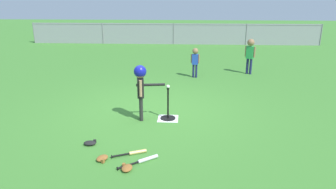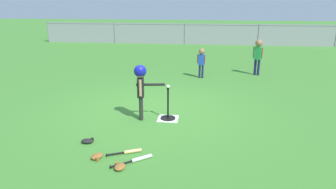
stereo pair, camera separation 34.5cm
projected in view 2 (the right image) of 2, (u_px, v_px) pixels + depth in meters
name	position (u px, v px, depth m)	size (l,w,h in m)	color
ground_plane	(154.00, 111.00, 7.12)	(60.00, 60.00, 0.00)	#3D7A2D
home_plate	(168.00, 118.00, 6.65)	(0.44, 0.44, 0.01)	white
batting_tee	(168.00, 114.00, 6.62)	(0.32, 0.32, 0.69)	black
baseball_on_tee	(168.00, 86.00, 6.43)	(0.07, 0.07, 0.07)	white
batter_child	(141.00, 81.00, 6.37)	(0.64, 0.34, 1.19)	#262626
fielder_near_right	(201.00, 59.00, 9.84)	(0.28, 0.19, 0.97)	#191E4C
fielder_deep_left	(258.00, 52.00, 10.16)	(0.31, 0.24, 1.20)	#191E4C
spare_bat_silver	(138.00, 159.00, 4.92)	(0.60, 0.48, 0.06)	silver
spare_bat_wood	(129.00, 152.00, 5.16)	(0.56, 0.29, 0.06)	#DBB266
glove_by_plate	(120.00, 167.00, 4.70)	(0.18, 0.24, 0.07)	brown
glove_near_bats	(87.00, 141.00, 5.54)	(0.22, 0.17, 0.07)	black
glove_tossed_aside	(97.00, 156.00, 5.00)	(0.24, 0.27, 0.07)	brown
outfield_fence	(185.00, 33.00, 17.00)	(16.06, 0.06, 1.15)	slate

